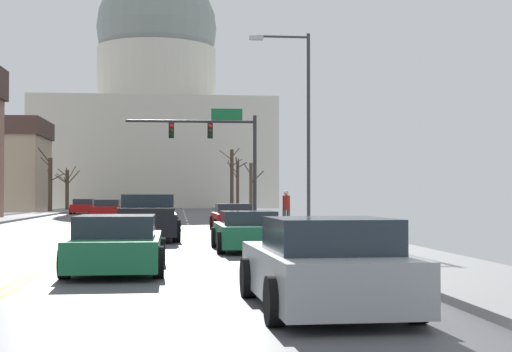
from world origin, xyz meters
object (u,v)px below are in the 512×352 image
sedan_near_04 (117,245)px  sedan_oncoming_01 (84,207)px  sedan_near_00 (158,215)px  sedan_near_03 (247,232)px  street_lamp_right (301,114)px  sedan_oncoming_00 (107,210)px  sedan_near_01 (233,218)px  sedan_near_05 (324,267)px  pickup_truck_near_02 (147,220)px  pedestrian_00 (286,207)px  signal_gantry (219,141)px

sedan_near_04 → sedan_oncoming_01: (-6.84, 50.43, 0.03)m
sedan_near_00 → sedan_near_03: bearing=-80.9°
street_lamp_right → sedan_oncoming_00: 25.71m
sedan_near_00 → sedan_near_01: sedan_near_01 is taller
sedan_near_03 → sedan_near_05: 11.65m
sedan_near_00 → pickup_truck_near_02: bearing=-90.2°
sedan_near_00 → sedan_oncoming_00: 12.55m
sedan_near_00 → sedan_oncoming_00: size_ratio=0.96×
sedan_near_03 → sedan_near_04: 6.73m
sedan_near_00 → pickup_truck_near_02: size_ratio=0.81×
pickup_truck_near_02 → sedan_near_03: pickup_truck_near_02 is taller
sedan_near_03 → pedestrian_00: 11.90m
sedan_near_00 → sedan_near_05: bearing=-84.2°
sedan_near_04 → sedan_oncoming_00: sedan_oncoming_00 is taller
sedan_near_00 → sedan_oncoming_01: sedan_oncoming_01 is taller
street_lamp_right → pedestrian_00: 5.30m
sedan_near_00 → pedestrian_00: bearing=-52.6°
sedan_near_00 → signal_gantry: bearing=51.0°
pickup_truck_near_02 → sedan_oncoming_00: pickup_truck_near_02 is taller
street_lamp_right → sedan_near_04: size_ratio=1.71×
sedan_near_05 → sedan_oncoming_01: size_ratio=0.96×
sedan_near_05 → sedan_oncoming_00: sedan_near_05 is taller
sedan_near_01 → sedan_oncoming_01: bearing=108.1°
sedan_near_03 → sedan_near_00: bearing=99.1°
pickup_truck_near_02 → sedan_oncoming_01: 39.36m
street_lamp_right → sedan_near_01: (-2.43, 4.25, -4.34)m
sedan_near_01 → sedan_near_05: 23.79m
signal_gantry → pedestrian_00: size_ratio=4.65×
pickup_truck_near_02 → sedan_near_03: 6.66m
pickup_truck_near_02 → sedan_near_04: size_ratio=1.15×
sedan_near_04 → pedestrian_00: 18.46m
street_lamp_right → sedan_near_03: size_ratio=1.90×
sedan_near_04 → pedestrian_00: pedestrian_00 is taller
sedan_near_01 → sedan_near_03: sedan_near_01 is taller
sedan_near_00 → sedan_near_05: sedan_near_05 is taller
sedan_oncoming_00 → pedestrian_00: pedestrian_00 is taller
pickup_truck_near_02 → pedestrian_00: bearing=43.6°
sedan_oncoming_00 → sedan_oncoming_01: bearing=103.6°
sedan_oncoming_00 → pickup_truck_near_02: bearing=-81.5°
sedan_near_01 → pickup_truck_near_02: size_ratio=0.86×
sedan_near_01 → sedan_oncoming_00: (-7.40, 19.11, 0.02)m
pickup_truck_near_02 → pedestrian_00: (5.98, 5.70, 0.35)m
pedestrian_00 → pickup_truck_near_02: bearing=-136.4°
sedan_near_01 → sedan_near_05: sedan_near_05 is taller
street_lamp_right → sedan_near_00: bearing=117.7°
street_lamp_right → sedan_near_00: 13.61m
sedan_near_04 → sedan_oncoming_01: size_ratio=1.02×
signal_gantry → sedan_oncoming_00: bearing=133.9°
signal_gantry → sedan_near_03: size_ratio=1.86×
street_lamp_right → sedan_near_01: bearing=119.8°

